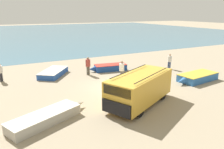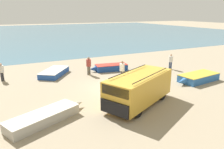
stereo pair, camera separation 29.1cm
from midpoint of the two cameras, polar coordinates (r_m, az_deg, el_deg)
ground_plane at (r=17.61m, az=1.44°, el=-3.43°), size 200.00×200.00×0.00m
sea_water at (r=67.40m, az=-19.83°, el=10.18°), size 120.00×80.00×0.01m
parked_van at (r=14.29m, az=7.63°, el=-3.51°), size 5.75×4.26×2.16m
fishing_rowboat_0 at (r=21.70m, az=-14.36°, el=0.59°), size 3.44×4.09×0.54m
fishing_rowboat_1 at (r=12.80m, az=-16.17°, el=-10.49°), size 4.90×2.86×0.59m
fishing_rowboat_2 at (r=20.58m, az=21.82°, el=-0.76°), size 4.56×2.13×0.65m
fishing_rowboat_3 at (r=22.56m, az=-0.19°, el=1.83°), size 4.01×1.79×0.65m
fisherman_0 at (r=19.36m, az=3.08°, el=1.54°), size 0.45×0.45×1.72m
fisherman_1 at (r=21.28m, az=-26.58°, el=0.97°), size 0.42×0.42×1.59m
fisherman_2 at (r=23.84m, az=15.43°, el=3.61°), size 0.42×0.42×1.62m
fisherman_3 at (r=21.01m, az=-5.73°, el=2.67°), size 0.45×0.45×1.73m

